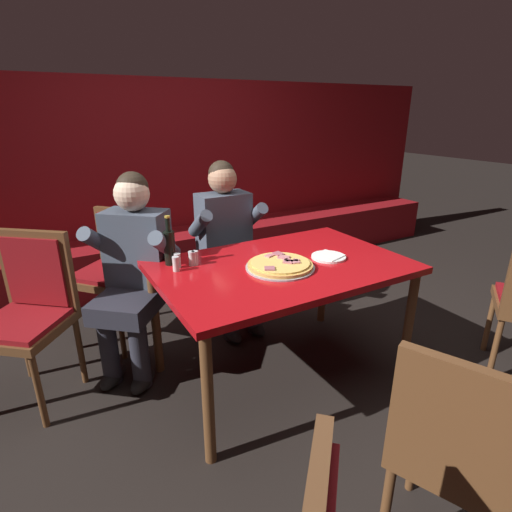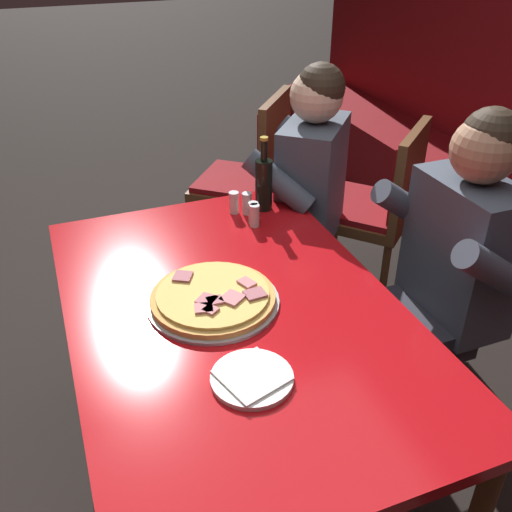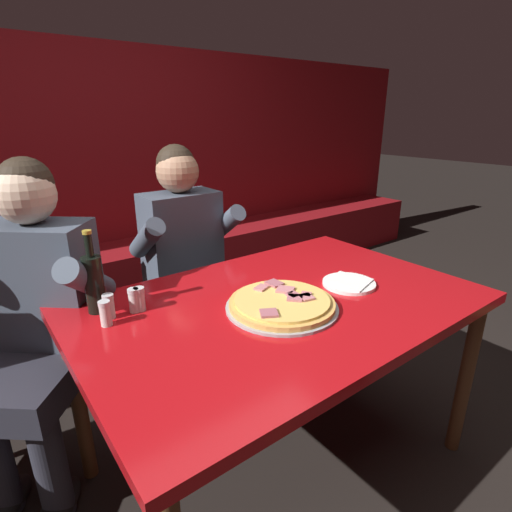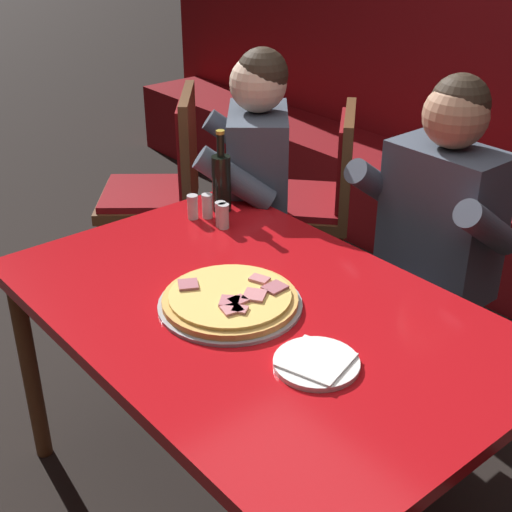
% 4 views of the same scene
% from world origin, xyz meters
% --- Properties ---
extents(ground_plane, '(24.00, 24.00, 0.00)m').
position_xyz_m(ground_plane, '(0.00, 0.00, 0.00)').
color(ground_plane, black).
extents(booth_wall_panel, '(6.80, 0.16, 1.90)m').
position_xyz_m(booth_wall_panel, '(0.00, 2.18, 0.95)').
color(booth_wall_panel, maroon).
rests_on(booth_wall_panel, ground_plane).
extents(booth_bench, '(6.46, 0.48, 0.46)m').
position_xyz_m(booth_bench, '(0.00, 1.86, 0.23)').
color(booth_bench, maroon).
rests_on(booth_bench, ground_plane).
extents(main_dining_table, '(1.46, 0.95, 0.76)m').
position_xyz_m(main_dining_table, '(0.00, 0.00, 0.69)').
color(main_dining_table, brown).
rests_on(main_dining_table, ground_plane).
extents(pizza, '(0.40, 0.40, 0.05)m').
position_xyz_m(pizza, '(-0.05, -0.05, 0.78)').
color(pizza, '#9E9EA3').
rests_on(pizza, main_dining_table).
extents(plate_white_paper, '(0.21, 0.21, 0.02)m').
position_xyz_m(plate_white_paper, '(0.30, -0.06, 0.77)').
color(plate_white_paper, white).
rests_on(plate_white_paper, main_dining_table).
extents(beer_bottle, '(0.07, 0.07, 0.29)m').
position_xyz_m(beer_bottle, '(-0.57, 0.32, 0.87)').
color(beer_bottle, black).
rests_on(beer_bottle, main_dining_table).
extents(shaker_red_pepper_flakes, '(0.04, 0.04, 0.09)m').
position_xyz_m(shaker_red_pepper_flakes, '(-0.55, 0.25, 0.80)').
color(shaker_red_pepper_flakes, silver).
rests_on(shaker_red_pepper_flakes, main_dining_table).
extents(shaker_oregano, '(0.04, 0.04, 0.09)m').
position_xyz_m(shaker_oregano, '(-0.45, 0.24, 0.80)').
color(shaker_oregano, silver).
rests_on(shaker_oregano, main_dining_table).
extents(shaker_black_pepper, '(0.04, 0.04, 0.09)m').
position_xyz_m(shaker_black_pepper, '(-0.58, 0.20, 0.80)').
color(shaker_black_pepper, silver).
rests_on(shaker_black_pepper, main_dining_table).
extents(shaker_parmesan, '(0.04, 0.04, 0.09)m').
position_xyz_m(shaker_parmesan, '(-0.47, 0.24, 0.80)').
color(shaker_parmesan, silver).
rests_on(shaker_parmesan, main_dining_table).
extents(diner_seated_blue_shirt, '(0.53, 0.53, 1.27)m').
position_xyz_m(diner_seated_blue_shirt, '(0.01, 0.73, 0.71)').
color(diner_seated_blue_shirt, black).
rests_on(diner_seated_blue_shirt, ground_plane).
extents(dining_chair_by_booth, '(0.62, 0.62, 0.95)m').
position_xyz_m(dining_chair_by_booth, '(-0.77, 0.99, 0.58)').
color(dining_chair_by_booth, brown).
rests_on(dining_chair_by_booth, ground_plane).
extents(diner_standing_companion, '(0.64, 0.64, 1.27)m').
position_xyz_m(diner_standing_companion, '(-0.75, 0.53, 0.71)').
color(diner_standing_companion, black).
rests_on(diner_standing_companion, ground_plane).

